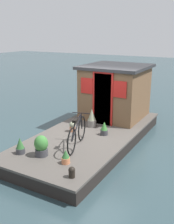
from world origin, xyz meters
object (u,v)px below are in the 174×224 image
potted_plant_sage (41,146)px  potted_plant_succulent (66,157)px  potted_plant_thyme (104,129)px  potted_plant_fern (20,146)px  potted_plant_lavender (92,118)px  bicycle (77,133)px  houseboat_cabin (115,91)px  mooring_bollard (72,172)px  potted_plant_geranium (72,127)px

potted_plant_sage → potted_plant_succulent: (-0.04, -0.76, -0.10)m
potted_plant_thyme → potted_plant_fern: potted_plant_fern is taller
potted_plant_lavender → potted_plant_fern: bearing=167.0°
bicycle → potted_plant_sage: size_ratio=3.02×
potted_plant_thyme → potted_plant_sage: size_ratio=0.77×
houseboat_cabin → potted_plant_thyme: size_ratio=5.31×
bicycle → potted_plant_thyme: bearing=-12.4°
potted_plant_fern → bicycle: bearing=-44.1°
potted_plant_fern → mooring_bollard: size_ratio=1.72×
houseboat_cabin → potted_plant_geranium: bearing=166.3°
potted_plant_lavender → potted_plant_geranium: bearing=156.5°
potted_plant_succulent → mooring_bollard: size_ratio=1.39×
houseboat_cabin → potted_plant_succulent: bearing=-172.9°
houseboat_cabin → potted_plant_succulent: (-3.91, -0.49, -0.78)m
potted_plant_lavender → potted_plant_sage: potted_plant_lavender is taller
potted_plant_lavender → potted_plant_succulent: (-2.54, -0.69, -0.12)m
houseboat_cabin → potted_plant_geranium: 2.26m
potted_plant_lavender → bicycle: bearing=-165.2°
potted_plant_thyme → mooring_bollard: potted_plant_thyme is taller
mooring_bollard → potted_plant_lavender: bearing=21.0°
potted_plant_sage → potted_plant_succulent: 0.76m
bicycle → potted_plant_lavender: (1.60, 0.42, -0.10)m
potted_plant_fern → potted_plant_succulent: bearing=-84.7°
potted_plant_succulent → potted_plant_thyme: bearing=0.4°
potted_plant_fern → mooring_bollard: potted_plant_fern is taller
potted_plant_succulent → potted_plant_sage: bearing=86.6°
potted_plant_lavender → mooring_bollard: 3.22m
mooring_bollard → potted_plant_fern: bearing=79.1°
potted_plant_succulent → potted_plant_fern: bearing=95.3°
potted_plant_succulent → potted_plant_fern: size_ratio=0.81×
potted_plant_geranium → potted_plant_thyme: bearing=-76.3°
houseboat_cabin → potted_plant_fern: houseboat_cabin is taller
houseboat_cabin → potted_plant_lavender: bearing=171.7°
potted_plant_succulent → houseboat_cabin: bearing=7.1°
mooring_bollard → potted_plant_geranium: bearing=32.3°
potted_plant_lavender → potted_plant_succulent: 2.64m
bicycle → mooring_bollard: size_ratio=6.51×
potted_plant_geranium → potted_plant_fern: bearing=171.0°
potted_plant_fern → mooring_bollard: (-0.34, -1.77, -0.07)m
potted_plant_sage → mooring_bollard: (-0.51, -1.22, -0.13)m
potted_plant_succulent → mooring_bollard: potted_plant_succulent is taller
potted_plant_lavender → mooring_bollard: (-3.01, -1.15, -0.15)m
potted_plant_geranium → potted_plant_sage: potted_plant_sage is taller
houseboat_cabin → mooring_bollard: houseboat_cabin is taller
houseboat_cabin → potted_plant_succulent: 4.02m
potted_plant_lavender → mooring_bollard: size_ratio=2.41×
potted_plant_geranium → houseboat_cabin: bearing=-13.7°
potted_plant_thyme → potted_plant_fern: bearing=149.7°
potted_plant_sage → potted_plant_fern: 0.57m
bicycle → potted_plant_lavender: bicycle is taller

